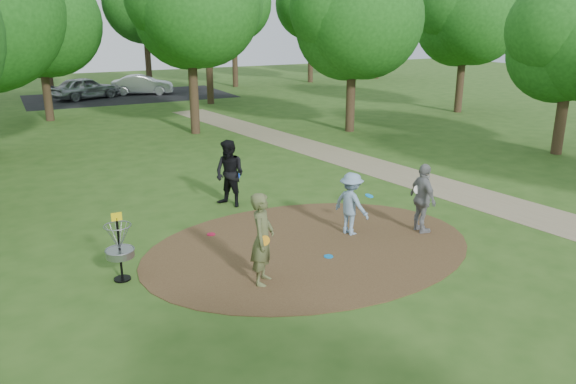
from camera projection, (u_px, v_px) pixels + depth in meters
name	position (u px, v px, depth m)	size (l,w,h in m)	color
ground	(310.00, 247.00, 13.87)	(100.00, 100.00, 0.00)	#2D5119
dirt_clearing	(310.00, 247.00, 13.87)	(8.40, 8.40, 0.02)	#47301C
footpath	(453.00, 190.00, 18.40)	(2.00, 40.00, 0.01)	#8C7A5B
parking_lot	(130.00, 96.00, 40.21)	(14.00, 8.00, 0.01)	black
player_observer_with_disc	(263.00, 239.00, 11.73)	(0.83, 0.87, 2.01)	#555C35
player_throwing_with_disc	(351.00, 204.00, 14.48)	(1.16, 1.20, 1.66)	#7D9CBA
player_walking_with_disc	(230.00, 174.00, 16.62)	(1.15, 1.23, 2.01)	black
player_waiting_with_disc	(423.00, 199.00, 14.58)	(0.60, 1.14, 1.86)	gray
disc_ground_cyan	(262.00, 243.00, 14.02)	(0.22, 0.22, 0.02)	#18A6C3
disc_ground_blue	(329.00, 256.00, 13.27)	(0.22, 0.22, 0.02)	#0B77CB
disc_ground_red	(211.00, 234.00, 14.62)	(0.22, 0.22, 0.02)	#B81238
car_left	(85.00, 88.00, 38.61)	(1.81, 4.49, 1.53)	#999EA0
car_right	(143.00, 85.00, 40.93)	(1.50, 4.30, 1.42)	#B9BEC1
disc_golf_basket	(119.00, 242.00, 11.90)	(0.63, 0.63, 1.54)	black
tree_ring	(211.00, 23.00, 21.95)	(37.37, 45.20, 9.10)	#332316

